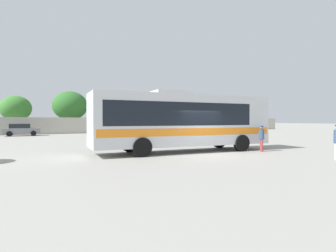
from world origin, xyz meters
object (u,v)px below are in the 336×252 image
object	(u,v)px
roadside_tree_left	(16,108)
roadside_tree_right	(164,110)
attendant_by_bus_door	(261,137)
roadside_tree_midleft	(70,106)
parked_car_second_grey	(21,129)
roadside_tree_midright	(105,107)
coach_bus_silver_orange	(182,120)

from	to	relation	value
roadside_tree_left	roadside_tree_right	bearing A→B (deg)	-8.29
attendant_by_bus_door	roadside_tree_midleft	bearing A→B (deg)	100.60
roadside_tree_right	parked_car_second_grey	bearing A→B (deg)	-164.69
parked_car_second_grey	roadside_tree_midleft	distance (m)	10.65
roadside_tree_right	roadside_tree_left	bearing A→B (deg)	171.71
roadside_tree_left	roadside_tree_midright	bearing A→B (deg)	-4.59
attendant_by_bus_door	parked_car_second_grey	xyz separation A→B (m)	(-13.18, 26.31, -0.12)
attendant_by_bus_door	parked_car_second_grey	bearing A→B (deg)	116.61
parked_car_second_grey	roadside_tree_left	world-z (taller)	roadside_tree_left
attendant_by_bus_door	roadside_tree_left	world-z (taller)	roadside_tree_left
attendant_by_bus_door	roadside_tree_midleft	xyz separation A→B (m)	(-6.30, 33.65, 3.37)
parked_car_second_grey	coach_bus_silver_orange	bearing A→B (deg)	-70.20
roadside_tree_left	roadside_tree_right	world-z (taller)	roadside_tree_left
roadside_tree_left	roadside_tree_right	distance (m)	24.51
coach_bus_silver_orange	roadside_tree_right	distance (m)	34.02
coach_bus_silver_orange	attendant_by_bus_door	size ratio (longest dim) A/B	7.09
roadside_tree_midleft	roadside_tree_right	size ratio (longest dim) A/B	1.14
roadside_tree_midright	coach_bus_silver_orange	bearing A→B (deg)	-97.43
roadside_tree_left	roadside_tree_right	xyz separation A→B (m)	(24.26, -3.53, 0.06)
attendant_by_bus_door	roadside_tree_left	distance (m)	38.97
roadside_tree_left	coach_bus_silver_orange	bearing A→B (deg)	-74.50
attendant_by_bus_door	roadside_tree_midleft	size ratio (longest dim) A/B	0.24
parked_car_second_grey	roadside_tree_left	bearing A→B (deg)	94.38
roadside_tree_midleft	roadside_tree_midright	bearing A→B (deg)	13.96
roadside_tree_midright	attendant_by_bus_door	bearing A→B (deg)	-89.70
roadside_tree_right	attendant_by_bus_door	bearing A→B (deg)	-107.48
roadside_tree_midleft	roadside_tree_right	xyz separation A→B (m)	(16.61, -0.91, -0.41)
parked_car_second_grey	roadside_tree_right	world-z (taller)	roadside_tree_right
roadside_tree_midleft	roadside_tree_midright	size ratio (longest dim) A/B	0.99
roadside_tree_right	coach_bus_silver_orange	bearing A→B (deg)	-115.83
coach_bus_silver_orange	attendant_by_bus_door	xyz separation A→B (m)	(4.49, -2.17, -1.05)
attendant_by_bus_door	roadside_tree_midright	world-z (taller)	roadside_tree_midright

